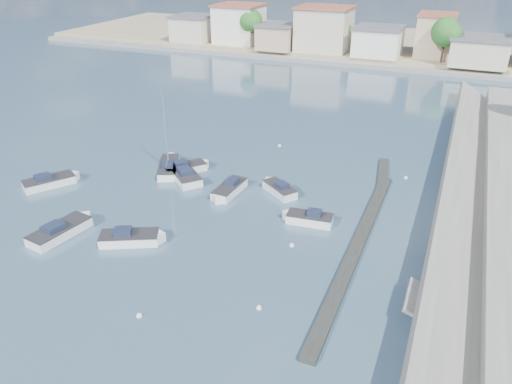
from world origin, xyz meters
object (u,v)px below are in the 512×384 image
at_px(motorboat_c, 183,174).
at_px(motorboat_h, 133,238).
at_px(motorboat_e, 52,182).
at_px(motorboat_g, 228,190).
at_px(motorboat_a, 63,230).
at_px(sailboat, 169,166).
at_px(motorboat_f, 278,189).
at_px(motorboat_b, 187,168).
at_px(motorboat_d, 307,219).

distance_m(motorboat_c, motorboat_h, 12.37).
relative_size(motorboat_e, motorboat_h, 1.00).
height_order(motorboat_e, motorboat_h, same).
xyz_separation_m(motorboat_e, motorboat_g, (16.69, 4.91, 0.00)).
bearing_deg(motorboat_a, sailboat, 84.92).
height_order(motorboat_e, sailboat, sailboat).
relative_size(motorboat_c, motorboat_e, 1.10).
height_order(motorboat_f, motorboat_g, same).
xyz_separation_m(motorboat_a, motorboat_b, (3.16, 14.64, -0.00)).
bearing_deg(motorboat_a, motorboat_b, 77.82).
bearing_deg(motorboat_g, motorboat_f, 26.55).
distance_m(motorboat_a, motorboat_h, 6.10).
relative_size(motorboat_a, sailboat, 0.65).
xyz_separation_m(motorboat_a, motorboat_f, (13.54, 13.77, -0.00)).
bearing_deg(motorboat_f, motorboat_c, -177.10).
bearing_deg(motorboat_b, motorboat_e, -143.17).
bearing_deg(motorboat_h, motorboat_c, 101.85).
xyz_separation_m(motorboat_d, motorboat_e, (-25.13, -2.69, 0.00)).
relative_size(motorboat_b, motorboat_c, 0.81).
height_order(motorboat_b, motorboat_f, same).
xyz_separation_m(motorboat_e, motorboat_h, (13.36, -5.60, 0.00)).
xyz_separation_m(motorboat_f, sailboat, (-12.28, 0.47, 0.04)).
bearing_deg(motorboat_h, motorboat_e, 157.28).
relative_size(motorboat_c, motorboat_h, 1.11).
distance_m(motorboat_d, motorboat_e, 25.27).
xyz_separation_m(motorboat_d, motorboat_h, (-11.76, -8.29, 0.00)).
height_order(motorboat_d, motorboat_e, same).
height_order(motorboat_h, sailboat, sailboat).
distance_m(motorboat_h, sailboat, 13.91).
relative_size(motorboat_b, sailboat, 0.50).
height_order(motorboat_a, motorboat_h, same).
xyz_separation_m(motorboat_b, sailboat, (-1.89, -0.40, 0.04)).
bearing_deg(motorboat_e, motorboat_a, -42.49).
bearing_deg(motorboat_a, motorboat_e, 137.51).
xyz_separation_m(motorboat_g, motorboat_h, (-3.33, -10.50, -0.00)).
bearing_deg(motorboat_d, motorboat_c, 165.07).
xyz_separation_m(motorboat_b, motorboat_c, (0.29, -1.38, 0.00)).
bearing_deg(sailboat, motorboat_d, -16.20).
bearing_deg(motorboat_g, motorboat_h, -107.57).
bearing_deg(motorboat_b, sailboat, -168.00).
bearing_deg(motorboat_a, motorboat_h, 10.92).
bearing_deg(motorboat_g, sailboat, 162.25).
relative_size(motorboat_b, motorboat_h, 0.89).
relative_size(motorboat_d, motorboat_g, 0.88).
xyz_separation_m(motorboat_b, motorboat_f, (10.38, -0.87, 0.00)).
distance_m(motorboat_c, motorboat_e, 12.63).
bearing_deg(motorboat_g, motorboat_e, -163.62).
relative_size(motorboat_a, motorboat_d, 1.34).
distance_m(motorboat_g, motorboat_h, 11.02).
bearing_deg(motorboat_c, motorboat_h, -78.15).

